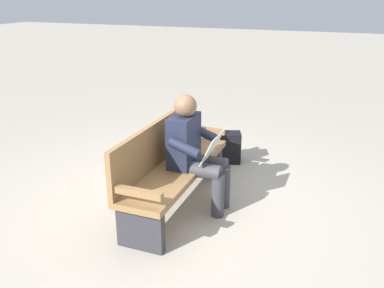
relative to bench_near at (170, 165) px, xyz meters
The scene contains 4 objects.
ground_plane 0.46m from the bench_near, 90.13° to the left, with size 40.00×40.00×0.00m, color #A89E8E.
bench_near is the anchor object (origin of this frame).
person_seated 0.30m from the bench_near, 106.36° to the left, with size 0.57×0.57×1.18m.
backpack 1.36m from the bench_near, behind, with size 0.33×0.38×0.40m.
Camera 1 is at (3.48, 1.52, 2.12)m, focal length 38.52 mm.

